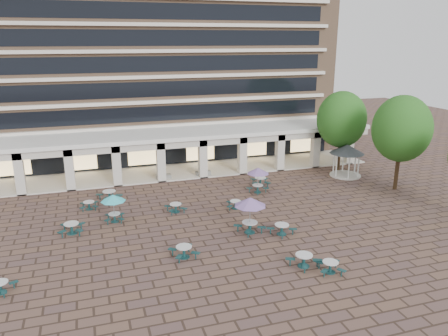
{
  "coord_description": "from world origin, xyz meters",
  "views": [
    {
      "loc": [
        -8.66,
        -28.48,
        13.47
      ],
      "look_at": [
        1.36,
        3.0,
        3.7
      ],
      "focal_mm": 35.0,
      "sensor_mm": 36.0,
      "label": 1
    }
  ],
  "objects_px": {
    "gazebo": "(347,153)",
    "planter_left": "(163,174)",
    "picnic_table_0": "(0,286)",
    "planter_right": "(203,170)",
    "picnic_table_2": "(330,266)",
    "picnic_table_1": "(184,251)"
  },
  "relations": [
    {
      "from": "gazebo",
      "to": "planter_left",
      "type": "xyz_separation_m",
      "value": [
        -17.97,
        4.47,
        -1.89
      ]
    },
    {
      "from": "picnic_table_0",
      "to": "planter_right",
      "type": "xyz_separation_m",
      "value": [
        16.26,
        17.45,
        0.19
      ]
    },
    {
      "from": "gazebo",
      "to": "planter_left",
      "type": "height_order",
      "value": "gazebo"
    },
    {
      "from": "planter_right",
      "to": "picnic_table_2",
      "type": "bearing_deg",
      "value": -83.91
    },
    {
      "from": "planter_right",
      "to": "picnic_table_0",
      "type": "bearing_deg",
      "value": -132.98
    },
    {
      "from": "picnic_table_0",
      "to": "gazebo",
      "type": "relative_size",
      "value": 0.52
    },
    {
      "from": "gazebo",
      "to": "planter_right",
      "type": "height_order",
      "value": "gazebo"
    },
    {
      "from": "picnic_table_2",
      "to": "planter_right",
      "type": "bearing_deg",
      "value": 109.08
    },
    {
      "from": "picnic_table_1",
      "to": "planter_left",
      "type": "relative_size",
      "value": 1.28
    },
    {
      "from": "planter_left",
      "to": "planter_right",
      "type": "relative_size",
      "value": 1.0
    },
    {
      "from": "picnic_table_2",
      "to": "planter_left",
      "type": "distance_m",
      "value": 21.97
    },
    {
      "from": "picnic_table_2",
      "to": "gazebo",
      "type": "relative_size",
      "value": 0.52
    },
    {
      "from": "picnic_table_1",
      "to": "picnic_table_2",
      "type": "bearing_deg",
      "value": -39.16
    },
    {
      "from": "gazebo",
      "to": "planter_right",
      "type": "relative_size",
      "value": 2.33
    },
    {
      "from": "planter_left",
      "to": "planter_right",
      "type": "xyz_separation_m",
      "value": [
        4.1,
        0.0,
        0.02
      ]
    },
    {
      "from": "picnic_table_2",
      "to": "gazebo",
      "type": "height_order",
      "value": "gazebo"
    },
    {
      "from": "picnic_table_2",
      "to": "gazebo",
      "type": "bearing_deg",
      "value": 67.92
    },
    {
      "from": "picnic_table_0",
      "to": "planter_left",
      "type": "xyz_separation_m",
      "value": [
        12.16,
        17.45,
        0.17
      ]
    },
    {
      "from": "planter_left",
      "to": "picnic_table_1",
      "type": "bearing_deg",
      "value": -95.56
    },
    {
      "from": "gazebo",
      "to": "picnic_table_0",
      "type": "bearing_deg",
      "value": -156.69
    },
    {
      "from": "picnic_table_0",
      "to": "picnic_table_2",
      "type": "height_order",
      "value": "picnic_table_2"
    },
    {
      "from": "picnic_table_0",
      "to": "picnic_table_1",
      "type": "relative_size",
      "value": 0.95
    }
  ]
}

